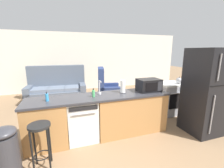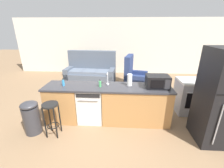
# 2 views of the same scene
# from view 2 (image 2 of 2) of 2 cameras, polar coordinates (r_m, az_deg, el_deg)

# --- Properties ---
(ground_plane) EXTENTS (24.00, 24.00, 0.00)m
(ground_plane) POSITION_cam_2_polar(r_m,az_deg,el_deg) (3.89, -3.89, -13.23)
(ground_plane) COLOR #896B4C
(wall_back) EXTENTS (10.00, 0.06, 2.60)m
(wall_back) POSITION_cam_2_polar(r_m,az_deg,el_deg) (7.44, 2.34, 14.05)
(wall_back) COLOR silver
(wall_back) RESTS_ON ground_plane
(kitchen_counter) EXTENTS (2.94, 0.66, 0.90)m
(kitchen_counter) POSITION_cam_2_polar(r_m,az_deg,el_deg) (3.65, -0.28, -7.91)
(kitchen_counter) COLOR #B77F47
(kitchen_counter) RESTS_ON ground_plane
(dishwasher) EXTENTS (0.58, 0.61, 0.84)m
(dishwasher) POSITION_cam_2_polar(r_m,az_deg,el_deg) (3.71, -7.92, -7.61)
(dishwasher) COLOR silver
(dishwasher) RESTS_ON ground_plane
(stove_range) EXTENTS (0.76, 0.68, 0.90)m
(stove_range) POSITION_cam_2_polar(r_m,az_deg,el_deg) (4.53, 27.98, -4.09)
(stove_range) COLOR #A8AAB2
(stove_range) RESTS_ON ground_plane
(refrigerator) EXTENTS (0.72, 0.73, 1.86)m
(refrigerator) POSITION_cam_2_polar(r_m,az_deg,el_deg) (3.48, 36.29, -4.35)
(refrigerator) COLOR black
(refrigerator) RESTS_ON ground_plane
(microwave) EXTENTS (0.50, 0.37, 0.28)m
(microwave) POSITION_cam_2_polar(r_m,az_deg,el_deg) (3.48, 16.92, 0.91)
(microwave) COLOR black
(microwave) RESTS_ON kitchen_counter
(sink_faucet) EXTENTS (0.07, 0.18, 0.30)m
(sink_faucet) POSITION_cam_2_polar(r_m,az_deg,el_deg) (3.49, -1.70, 1.70)
(sink_faucet) COLOR silver
(sink_faucet) RESTS_ON kitchen_counter
(paper_towel_roll) EXTENTS (0.14, 0.14, 0.28)m
(paper_towel_roll) POSITION_cam_2_polar(r_m,az_deg,el_deg) (3.44, 6.73, 1.42)
(paper_towel_roll) COLOR #4C4C51
(paper_towel_roll) RESTS_ON kitchen_counter
(soap_bottle) EXTENTS (0.06, 0.06, 0.18)m
(soap_bottle) POSITION_cam_2_polar(r_m,az_deg,el_deg) (3.40, -4.58, 0.09)
(soap_bottle) COLOR #4CB266
(soap_bottle) RESTS_ON kitchen_counter
(dish_soap_bottle) EXTENTS (0.06, 0.06, 0.18)m
(dish_soap_bottle) POSITION_cam_2_polar(r_m,az_deg,el_deg) (3.63, -18.07, 0.46)
(dish_soap_bottle) COLOR #338CCC
(dish_soap_bottle) RESTS_ON kitchen_counter
(kettle) EXTENTS (0.21, 0.17, 0.19)m
(kettle) POSITION_cam_2_polar(r_m,az_deg,el_deg) (4.33, 31.83, 1.70)
(kettle) COLOR #B2B2B7
(kettle) RESTS_ON stove_range
(bar_stool) EXTENTS (0.32, 0.32, 0.74)m
(bar_stool) POSITION_cam_2_polar(r_m,az_deg,el_deg) (3.36, -22.15, -10.08)
(bar_stool) COLOR black
(bar_stool) RESTS_ON ground_plane
(trash_bin) EXTENTS (0.35, 0.35, 0.74)m
(trash_bin) POSITION_cam_2_polar(r_m,az_deg,el_deg) (3.69, -28.35, -11.07)
(trash_bin) COLOR #333338
(trash_bin) RESTS_ON ground_plane
(couch) EXTENTS (2.06, 1.04, 1.27)m
(couch) POSITION_cam_2_polar(r_m,az_deg,el_deg) (6.36, -7.94, 4.36)
(couch) COLOR #515B6B
(couch) RESTS_ON ground_plane
(armchair) EXTENTS (0.97, 1.00, 1.20)m
(armchair) POSITION_cam_2_polar(r_m,az_deg,el_deg) (5.84, 8.20, 2.39)
(armchair) COLOR navy
(armchair) RESTS_ON ground_plane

